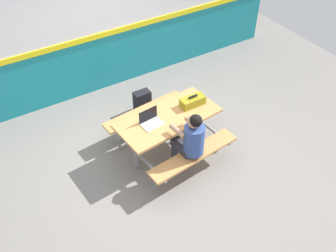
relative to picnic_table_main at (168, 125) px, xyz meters
name	(u,v)px	position (x,y,z in m)	size (l,w,h in m)	color
ground_plane	(157,156)	(-0.22, 0.00, -0.58)	(10.00, 10.00, 0.02)	gray
accent_backdrop	(93,31)	(-0.22, 2.23, 0.68)	(8.00, 0.14, 2.60)	teal
picnic_table_main	(168,125)	(0.00, 0.00, 0.00)	(1.67, 1.69, 0.74)	tan
student_nearer	(190,139)	(0.04, -0.56, 0.14)	(0.39, 0.54, 1.21)	#2D2D38
laptop_silver	(151,121)	(-0.30, 0.01, 0.22)	(0.34, 0.25, 0.22)	silver
toolbox_grey	(193,101)	(0.48, 0.05, 0.24)	(0.40, 0.18, 0.18)	olive
backpack_dark	(142,102)	(0.14, 1.13, -0.36)	(0.30, 0.22, 0.44)	black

